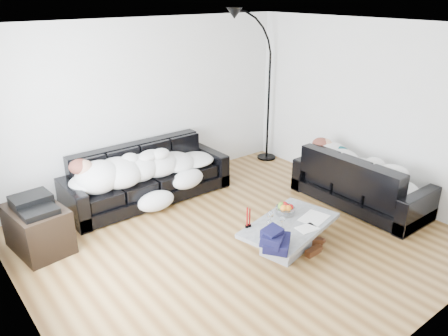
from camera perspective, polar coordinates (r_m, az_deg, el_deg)
ground at (r=5.64m, az=1.91°, el=-9.40°), size 5.00×5.00×0.00m
wall_back at (r=6.88m, az=-10.18°, el=7.98°), size 5.00×0.02×2.60m
wall_left at (r=4.07m, az=-26.07°, el=-4.35°), size 0.02×4.50×2.60m
wall_right at (r=6.90m, az=18.33°, el=7.23°), size 0.02×4.50×2.60m
ceiling at (r=4.81m, az=2.32°, el=17.94°), size 5.00×5.00×0.00m
sofa_back at (r=6.61m, az=-9.96°, el=-0.81°), size 2.47×0.86×0.81m
sofa_right at (r=6.65m, az=17.47°, el=-1.48°), size 0.84×1.95×0.79m
sleeper_back at (r=6.49m, az=-9.87°, el=0.88°), size 2.09×0.72×0.42m
sleeper_right at (r=6.57m, az=17.70°, el=0.35°), size 0.71×1.67×0.41m
teal_cushion at (r=6.82m, az=13.38°, el=2.48°), size 0.42×0.38×0.20m
coffee_table at (r=5.43m, az=8.48°, el=-8.81°), size 1.36×0.98×0.36m
fruit_bowl at (r=5.51m, az=8.01°, el=-5.25°), size 0.26×0.26×0.15m
wine_glass_a at (r=5.22m, az=6.07°, el=-6.57°), size 0.09×0.09×0.19m
wine_glass_b at (r=5.09m, az=5.88°, el=-7.57°), size 0.07×0.07×0.16m
wine_glass_c at (r=5.19m, az=7.61°, el=-7.02°), size 0.08×0.08×0.16m
candle_left at (r=5.15m, az=3.05°, el=-6.49°), size 0.05×0.05×0.26m
candle_right at (r=5.17m, az=3.38°, el=-6.51°), size 0.05×0.05×0.23m
newspaper_a at (r=5.50m, az=11.68°, el=-6.38°), size 0.42×0.35×0.01m
newspaper_b at (r=5.26m, az=10.79°, el=-7.73°), size 0.27×0.21×0.01m
navy_jacket at (r=4.79m, az=6.65°, el=-8.50°), size 0.43×0.40×0.17m
shoes at (r=5.55m, az=11.58°, el=-9.99°), size 0.43×0.34×0.09m
av_cabinet at (r=5.79m, az=-23.10°, el=-7.30°), size 0.66×0.88×0.56m
stereo at (r=5.64m, az=-23.63°, el=-4.24°), size 0.46×0.37×0.13m
floor_lamp at (r=7.96m, az=5.87°, el=9.32°), size 0.92×0.56×2.37m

